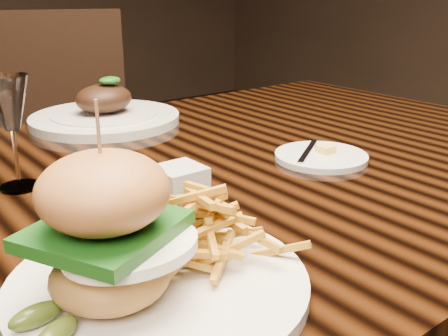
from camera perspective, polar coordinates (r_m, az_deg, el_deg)
dining_table at (r=0.81m, az=-7.20°, el=-6.30°), size 1.60×0.90×0.75m
burger_plate at (r=0.48m, az=-7.65°, el=-8.17°), size 0.28×0.28×0.19m
side_saucer at (r=0.87m, az=10.51°, el=1.26°), size 0.15×0.15×0.02m
ramekin at (r=0.74m, az=-4.86°, el=-0.96°), size 0.08×0.08×0.03m
wine_glass at (r=0.76m, az=-22.32°, el=6.13°), size 0.06×0.06×0.16m
far_dish at (r=1.12m, az=-12.82°, el=5.72°), size 0.31×0.31×0.10m
chair_far at (r=1.68m, az=-17.62°, el=1.72°), size 0.59×0.59×0.95m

